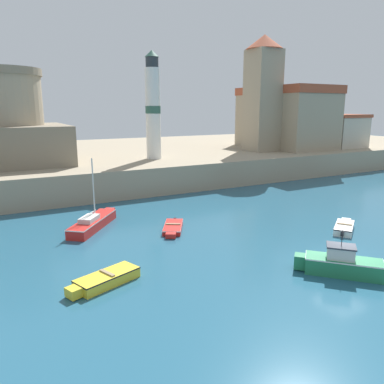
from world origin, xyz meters
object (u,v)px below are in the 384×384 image
(dinghy_white_2, at_px, (344,227))
(motorboat_green_4, at_px, (341,264))
(lighthouse, at_px, (153,107))
(fortress, at_px, (8,131))
(sailboat_red_0, at_px, (93,222))
(church, at_px, (282,113))
(dinghy_red_3, at_px, (173,227))
(harbor_shed_near_wharf, at_px, (342,131))
(dinghy_yellow_1, at_px, (105,279))

(dinghy_white_2, bearing_deg, motorboat_green_4, -141.43)
(lighthouse, bearing_deg, fortress, 167.09)
(sailboat_red_0, height_order, church, church)
(dinghy_red_3, xyz_separation_m, motorboat_green_4, (5.00, -11.65, 0.42))
(sailboat_red_0, bearing_deg, fortress, 104.06)
(sailboat_red_0, height_order, fortress, fortress)
(dinghy_red_3, height_order, church, church)
(sailboat_red_0, height_order, harbor_shed_near_wharf, harbor_shed_near_wharf)
(motorboat_green_4, relative_size, church, 0.26)
(dinghy_yellow_1, distance_m, dinghy_white_2, 18.74)
(dinghy_red_3, bearing_deg, sailboat_red_0, 146.87)
(sailboat_red_0, xyz_separation_m, motorboat_green_4, (10.31, -15.12, 0.17))
(church, bearing_deg, dinghy_yellow_1, -142.58)
(sailboat_red_0, bearing_deg, lighthouse, 52.40)
(church, relative_size, lighthouse, 1.26)
(motorboat_green_4, bearing_deg, church, 53.82)
(dinghy_yellow_1, bearing_deg, motorboat_green_4, -22.59)
(fortress, bearing_deg, lighthouse, -12.91)
(sailboat_red_0, relative_size, lighthouse, 0.46)
(dinghy_white_2, distance_m, dinghy_red_3, 13.24)
(harbor_shed_near_wharf, bearing_deg, dinghy_yellow_1, -152.59)
(lighthouse, bearing_deg, harbor_shed_near_wharf, -2.48)
(dinghy_red_3, xyz_separation_m, lighthouse, (6.07, 18.24, 9.10))
(church, bearing_deg, dinghy_red_3, -144.03)
(lighthouse, height_order, harbor_shed_near_wharf, lighthouse)
(church, relative_size, harbor_shed_near_wharf, 2.49)
(sailboat_red_0, xyz_separation_m, dinghy_white_2, (16.90, -9.86, -0.19))
(dinghy_yellow_1, bearing_deg, dinghy_white_2, 0.60)
(sailboat_red_0, bearing_deg, church, 27.09)
(dinghy_yellow_1, bearing_deg, fortress, 95.57)
(sailboat_red_0, xyz_separation_m, church, (34.14, 17.47, 8.08))
(dinghy_yellow_1, xyz_separation_m, dinghy_red_3, (7.15, 6.60, -0.09))
(dinghy_white_2, xyz_separation_m, motorboat_green_4, (-6.59, -5.25, 0.35))
(dinghy_yellow_1, distance_m, lighthouse, 29.54)
(motorboat_green_4, bearing_deg, lighthouse, 87.95)
(harbor_shed_near_wharf, bearing_deg, lighthouse, 177.52)
(church, xyz_separation_m, fortress, (-38.76, 0.98, -1.82))
(dinghy_yellow_1, relative_size, fortress, 0.34)
(sailboat_red_0, distance_m, church, 39.19)
(dinghy_white_2, bearing_deg, harbor_shed_near_wharf, 41.29)
(dinghy_white_2, height_order, fortress, fortress)
(motorboat_green_4, height_order, lighthouse, lighthouse)
(sailboat_red_0, distance_m, dinghy_white_2, 19.57)
(dinghy_yellow_1, relative_size, dinghy_white_2, 1.15)
(dinghy_yellow_1, xyz_separation_m, motorboat_green_4, (12.15, -5.06, 0.32))
(church, bearing_deg, motorboat_green_4, -126.18)
(motorboat_green_4, xyz_separation_m, harbor_shed_near_wharf, (33.07, 28.51, 5.06))
(dinghy_yellow_1, relative_size, harbor_shed_near_wharf, 0.64)
(dinghy_white_2, distance_m, fortress, 36.14)
(sailboat_red_0, distance_m, dinghy_yellow_1, 10.23)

